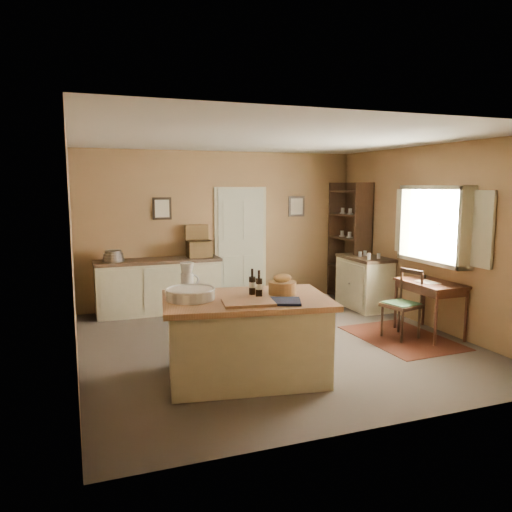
{
  "coord_description": "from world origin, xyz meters",
  "views": [
    {
      "loc": [
        -2.48,
        -6.0,
        2.12
      ],
      "look_at": [
        -0.14,
        0.35,
        1.15
      ],
      "focal_mm": 35.0,
      "sensor_mm": 36.0,
      "label": 1
    }
  ],
  "objects_px": {
    "sideboard": "(159,284)",
    "desk_chair": "(401,305)",
    "shelving_unit": "(352,241)",
    "right_cabinet": "(364,282)",
    "work_island": "(245,336)",
    "writing_desk": "(430,289)"
  },
  "relations": [
    {
      "from": "sideboard",
      "to": "right_cabinet",
      "type": "relative_size",
      "value": 1.97
    },
    {
      "from": "right_cabinet",
      "to": "shelving_unit",
      "type": "height_order",
      "value": "shelving_unit"
    },
    {
      "from": "right_cabinet",
      "to": "shelving_unit",
      "type": "relative_size",
      "value": 0.48
    },
    {
      "from": "work_island",
      "to": "writing_desk",
      "type": "relative_size",
      "value": 2.04
    },
    {
      "from": "sideboard",
      "to": "writing_desk",
      "type": "distance_m",
      "value": 4.27
    },
    {
      "from": "work_island",
      "to": "right_cabinet",
      "type": "distance_m",
      "value": 3.76
    },
    {
      "from": "work_island",
      "to": "sideboard",
      "type": "height_order",
      "value": "work_island"
    },
    {
      "from": "sideboard",
      "to": "desk_chair",
      "type": "relative_size",
      "value": 2.21
    },
    {
      "from": "work_island",
      "to": "shelving_unit",
      "type": "height_order",
      "value": "shelving_unit"
    },
    {
      "from": "desk_chair",
      "to": "shelving_unit",
      "type": "height_order",
      "value": "shelving_unit"
    },
    {
      "from": "writing_desk",
      "to": "shelving_unit",
      "type": "height_order",
      "value": "shelving_unit"
    },
    {
      "from": "writing_desk",
      "to": "desk_chair",
      "type": "bearing_deg",
      "value": 177.36
    },
    {
      "from": "work_island",
      "to": "sideboard",
      "type": "xyz_separation_m",
      "value": [
        -0.41,
        3.22,
        -0.0
      ]
    },
    {
      "from": "shelving_unit",
      "to": "desk_chair",
      "type": "bearing_deg",
      "value": -104.63
    },
    {
      "from": "right_cabinet",
      "to": "shelving_unit",
      "type": "distance_m",
      "value": 0.96
    },
    {
      "from": "sideboard",
      "to": "desk_chair",
      "type": "bearing_deg",
      "value": -41.45
    },
    {
      "from": "desk_chair",
      "to": "right_cabinet",
      "type": "relative_size",
      "value": 0.89
    },
    {
      "from": "work_island",
      "to": "right_cabinet",
      "type": "height_order",
      "value": "work_island"
    },
    {
      "from": "sideboard",
      "to": "shelving_unit",
      "type": "xyz_separation_m",
      "value": [
        3.54,
        -0.2,
        0.6
      ]
    },
    {
      "from": "writing_desk",
      "to": "right_cabinet",
      "type": "relative_size",
      "value": 0.91
    },
    {
      "from": "sideboard",
      "to": "desk_chair",
      "type": "height_order",
      "value": "sideboard"
    },
    {
      "from": "writing_desk",
      "to": "right_cabinet",
      "type": "xyz_separation_m",
      "value": [
        -0.0,
        1.68,
        -0.21
      ]
    }
  ]
}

